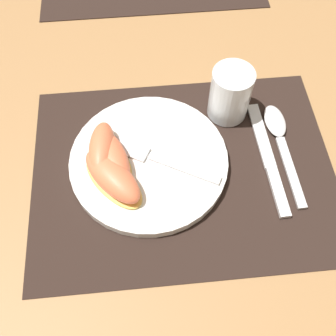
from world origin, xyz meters
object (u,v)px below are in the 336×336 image
at_px(knife, 268,160).
at_px(citrus_wedge_2, 113,177).
at_px(plate, 149,161).
at_px(spoon, 279,134).
at_px(fork, 152,157).
at_px(juice_glass, 230,96).
at_px(citrus_wedge_1, 113,160).
at_px(citrus_wedge_0, 102,151).

bearing_deg(knife, citrus_wedge_2, -174.42).
xyz_separation_m(plate, knife, (0.19, -0.01, -0.01)).
height_order(plate, spoon, plate).
xyz_separation_m(knife, spoon, (0.03, 0.05, 0.00)).
relative_size(knife, fork, 1.22).
height_order(spoon, citrus_wedge_2, citrus_wedge_2).
bearing_deg(juice_glass, fork, -146.03).
distance_m(plate, citrus_wedge_1, 0.06).
bearing_deg(citrus_wedge_2, plate, 33.31).
relative_size(fork, citrus_wedge_1, 1.52).
bearing_deg(citrus_wedge_1, citrus_wedge_2, -93.43).
distance_m(plate, spoon, 0.22).
bearing_deg(knife, citrus_wedge_0, 175.04).
height_order(plate, knife, plate).
xyz_separation_m(spoon, fork, (-0.21, -0.03, 0.01)).
bearing_deg(citrus_wedge_1, plate, 6.79).
bearing_deg(spoon, knife, -120.83).
relative_size(plate, juice_glass, 2.69).
distance_m(juice_glass, citrus_wedge_0, 0.22).
relative_size(citrus_wedge_0, citrus_wedge_2, 0.84).
height_order(juice_glass, citrus_wedge_2, juice_glass).
bearing_deg(citrus_wedge_2, citrus_wedge_1, 86.57).
distance_m(plate, citrus_wedge_0, 0.07).
bearing_deg(citrus_wedge_0, fork, -7.73).
height_order(citrus_wedge_0, citrus_wedge_1, citrus_wedge_0).
distance_m(citrus_wedge_1, citrus_wedge_2, 0.03).
distance_m(citrus_wedge_0, citrus_wedge_1, 0.02).
distance_m(plate, fork, 0.01).
distance_m(fork, citrus_wedge_1, 0.06).
xyz_separation_m(juice_glass, spoon, (0.08, -0.06, -0.04)).
relative_size(knife, citrus_wedge_2, 1.70).
distance_m(fork, citrus_wedge_2, 0.07).
bearing_deg(knife, plate, 176.34).
xyz_separation_m(plate, spoon, (0.22, 0.03, -0.00)).
height_order(plate, citrus_wedge_0, citrus_wedge_0).
bearing_deg(plate, citrus_wedge_1, -173.21).
bearing_deg(knife, citrus_wedge_1, 178.63).
bearing_deg(citrus_wedge_2, spoon, 14.46).
relative_size(juice_glass, fork, 0.53).
height_order(juice_glass, spoon, juice_glass).
relative_size(knife, spoon, 1.09).
height_order(spoon, citrus_wedge_1, citrus_wedge_1).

